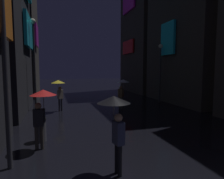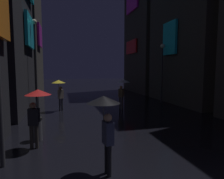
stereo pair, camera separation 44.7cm
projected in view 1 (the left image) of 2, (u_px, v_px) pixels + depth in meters
building_right_mid at (191, 9)px, 16.77m from camera, size 4.25×8.10×15.71m
building_right_far at (145, 11)px, 24.90m from camera, size 4.25×7.57×20.17m
pedestrian_foreground_left_yellow at (59, 87)px, 13.34m from camera, size 0.90×0.90×2.12m
pedestrian_foreground_right_black at (115, 113)px, 5.29m from camera, size 0.90×0.90×2.12m
pedestrian_near_crossing_clear at (122, 86)px, 14.24m from camera, size 0.90×0.90×2.12m
pedestrian_midstreet_left_red at (42, 103)px, 6.96m from camera, size 0.90×0.90×2.12m
streetlamp_left_near at (3, 31)px, 5.32m from camera, size 0.36×0.36×6.25m
streetlamp_right_far at (160, 66)px, 16.99m from camera, size 0.36×0.36×4.97m
streetlamp_left_far at (34, 55)px, 13.70m from camera, size 0.36×0.36×6.25m
trash_bin at (40, 130)px, 7.81m from camera, size 0.46×0.46×0.93m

